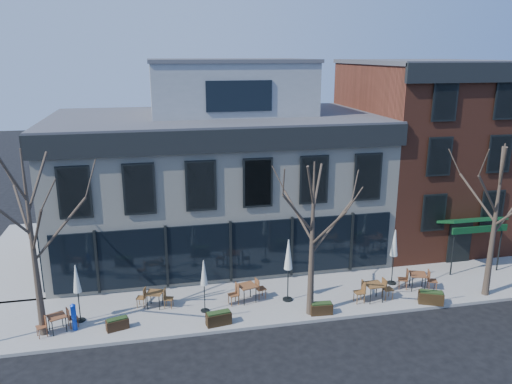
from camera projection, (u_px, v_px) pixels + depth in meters
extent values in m
plane|color=black|center=(231.00, 285.00, 25.78)|extent=(120.00, 120.00, 0.00)
cube|color=gray|center=(304.00, 296.00, 24.38)|extent=(33.50, 4.70, 0.15)
cube|color=gray|center=(25.00, 257.00, 29.16)|extent=(4.50, 12.00, 0.15)
cube|color=beige|center=(216.00, 186.00, 29.42)|extent=(18.00, 10.00, 8.00)
cube|color=#47474C|center=(215.00, 117.00, 28.33)|extent=(18.30, 10.30, 0.30)
cube|color=black|center=(229.00, 141.00, 23.64)|extent=(18.30, 0.25, 1.10)
cube|color=black|center=(46.00, 131.00, 26.64)|extent=(0.25, 10.30, 1.10)
cube|color=black|center=(231.00, 251.00, 25.21)|extent=(17.20, 0.12, 3.00)
cube|color=black|center=(55.00, 236.00, 27.22)|extent=(0.12, 7.50, 3.00)
cube|color=gray|center=(229.00, 88.00, 29.06)|extent=(9.00, 6.50, 3.00)
cube|color=brown|center=(419.00, 152.00, 31.62)|extent=(8.00, 10.00, 11.00)
cube|color=#47474C|center=(428.00, 62.00, 30.13)|extent=(8.20, 10.20, 0.25)
cube|color=black|center=(480.00, 73.00, 25.42)|extent=(8.20, 0.25, 1.00)
cube|color=#0D3919|center=(471.00, 220.00, 26.80)|extent=(3.20, 1.66, 0.67)
cube|color=black|center=(459.00, 243.00, 27.99)|extent=(1.40, 0.10, 2.50)
cone|color=#382B21|center=(33.00, 246.00, 19.96)|extent=(0.34, 0.34, 7.92)
cylinder|color=#382B21|center=(60.00, 229.00, 20.20)|extent=(2.23, 0.50, 2.48)
cylinder|color=#382B21|center=(23.00, 215.00, 20.50)|extent=(1.03, 2.05, 2.14)
cylinder|color=#382B21|center=(3.00, 213.00, 19.09)|extent=(1.80, 0.75, 2.21)
cylinder|color=#382B21|center=(37.00, 231.00, 18.89)|extent=(1.03, 2.04, 2.28)
cone|color=#382B21|center=(312.00, 241.00, 21.72)|extent=(0.34, 0.34, 7.04)
cylinder|color=#382B21|center=(332.00, 227.00, 21.93)|extent=(2.00, 0.46, 2.21)
cylinder|color=#382B21|center=(298.00, 215.00, 22.20)|extent=(0.93, 1.84, 1.91)
cylinder|color=#382B21|center=(298.00, 214.00, 20.94)|extent=(1.61, 0.68, 1.97)
cylinder|color=#382B21|center=(328.00, 228.00, 20.77)|extent=(0.93, 1.83, 2.03)
cone|color=#382B21|center=(495.00, 222.00, 23.46)|extent=(0.34, 0.34, 7.48)
cylinder|color=#382B21|center=(512.00, 209.00, 23.68)|extent=(2.12, 0.48, 2.35)
cylinder|color=#382B21|center=(477.00, 197.00, 23.97)|extent=(0.98, 1.94, 2.03)
cylinder|color=#382B21|center=(488.00, 195.00, 22.64)|extent=(1.71, 0.71, 2.09)
cylinder|color=#0C30A6|center=(74.00, 323.00, 21.22)|extent=(0.19, 0.19, 0.67)
cube|color=#0C30A6|center=(73.00, 311.00, 21.07)|extent=(0.24, 0.21, 0.48)
cone|color=#0C30A6|center=(72.00, 304.00, 20.99)|extent=(0.25, 0.25, 0.11)
cube|color=brown|center=(57.00, 316.00, 20.99)|extent=(0.91, 0.91, 0.04)
cylinder|color=black|center=(53.00, 329.00, 20.72)|extent=(0.04, 0.04, 0.71)
cylinder|color=black|center=(66.00, 325.00, 21.03)|extent=(0.04, 0.04, 0.71)
cylinder|color=black|center=(49.00, 323.00, 21.14)|extent=(0.04, 0.04, 0.71)
cylinder|color=black|center=(62.00, 319.00, 21.46)|extent=(0.04, 0.04, 0.71)
cube|color=brown|center=(155.00, 293.00, 23.03)|extent=(0.87, 0.87, 0.04)
cylinder|color=black|center=(147.00, 303.00, 22.89)|extent=(0.04, 0.04, 0.72)
cylinder|color=black|center=(159.00, 303.00, 22.84)|extent=(0.04, 0.04, 0.72)
cylinder|color=black|center=(151.00, 297.00, 23.42)|extent=(0.04, 0.04, 0.72)
cylinder|color=black|center=(162.00, 297.00, 23.38)|extent=(0.04, 0.04, 0.72)
cube|color=brown|center=(247.00, 286.00, 23.56)|extent=(0.94, 0.94, 0.04)
cylinder|color=black|center=(244.00, 298.00, 23.27)|extent=(0.04, 0.04, 0.79)
cylinder|color=black|center=(256.00, 295.00, 23.54)|extent=(0.04, 0.04, 0.79)
cylinder|color=black|center=(239.00, 292.00, 23.81)|extent=(0.04, 0.04, 0.79)
cylinder|color=black|center=(250.00, 289.00, 24.07)|extent=(0.04, 0.04, 0.79)
cube|color=brown|center=(374.00, 284.00, 23.62)|extent=(0.82, 0.82, 0.05)
cylinder|color=black|center=(370.00, 296.00, 23.36)|extent=(0.05, 0.05, 0.82)
cylinder|color=black|center=(383.00, 295.00, 23.51)|extent=(0.05, 0.05, 0.82)
cylinder|color=black|center=(364.00, 290.00, 23.96)|extent=(0.05, 0.05, 0.82)
cylinder|color=black|center=(377.00, 289.00, 24.10)|extent=(0.05, 0.05, 0.82)
cube|color=brown|center=(418.00, 274.00, 24.77)|extent=(0.98, 0.98, 0.04)
cylinder|color=black|center=(412.00, 284.00, 24.62)|extent=(0.04, 0.04, 0.80)
cylinder|color=black|center=(425.00, 285.00, 24.55)|extent=(0.04, 0.04, 0.80)
cylinder|color=black|center=(410.00, 279.00, 25.21)|extent=(0.04, 0.04, 0.80)
cylinder|color=black|center=(422.00, 279.00, 25.15)|extent=(0.04, 0.04, 0.80)
cylinder|color=black|center=(81.00, 320.00, 22.01)|extent=(0.43, 0.43, 0.06)
cylinder|color=black|center=(78.00, 299.00, 21.74)|extent=(0.05, 0.05, 2.13)
cone|color=silver|center=(76.00, 279.00, 21.48)|extent=(0.35, 0.35, 1.26)
cylinder|color=black|center=(205.00, 310.00, 22.85)|extent=(0.40, 0.40, 0.05)
cylinder|color=black|center=(204.00, 291.00, 22.58)|extent=(0.05, 0.05, 2.01)
cone|color=beige|center=(204.00, 273.00, 22.34)|extent=(0.33, 0.33, 1.19)
cylinder|color=black|center=(288.00, 299.00, 23.87)|extent=(0.49, 0.49, 0.07)
cylinder|color=black|center=(288.00, 276.00, 23.55)|extent=(0.06, 0.06, 2.46)
cone|color=white|center=(288.00, 254.00, 23.25)|extent=(0.40, 0.40, 1.46)
cylinder|color=black|center=(391.00, 283.00, 25.59)|extent=(0.47, 0.47, 0.06)
cylinder|color=black|center=(393.00, 262.00, 25.29)|extent=(0.05, 0.05, 2.33)
cone|color=silver|center=(395.00, 243.00, 25.00)|extent=(0.38, 0.38, 1.38)
cube|color=#321F10|center=(117.00, 324.00, 21.28)|extent=(1.00, 0.62, 0.47)
cube|color=#1E3314|center=(117.00, 319.00, 21.21)|extent=(0.89, 0.52, 0.07)
cube|color=black|center=(219.00, 319.00, 21.65)|extent=(1.14, 0.60, 0.54)
cube|color=#1E3314|center=(219.00, 313.00, 21.58)|extent=(1.02, 0.49, 0.09)
cube|color=#312010|center=(321.00, 309.00, 22.54)|extent=(1.03, 0.48, 0.50)
cube|color=#1E3314|center=(321.00, 303.00, 22.46)|extent=(0.93, 0.39, 0.08)
cube|color=#322210|center=(431.00, 298.00, 23.48)|extent=(1.22, 0.87, 0.57)
cube|color=#1E3314|center=(431.00, 292.00, 23.39)|extent=(1.08, 0.74, 0.09)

